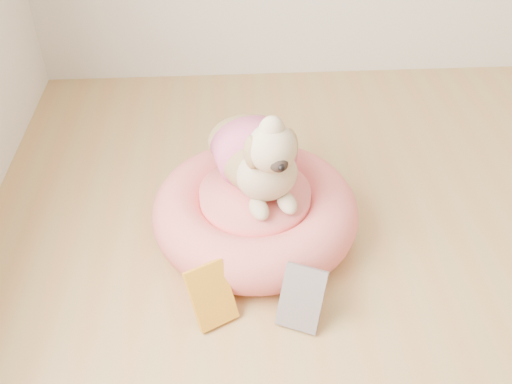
{
  "coord_description": "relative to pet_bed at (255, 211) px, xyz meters",
  "views": [
    {
      "loc": [
        -1.09,
        -0.46,
        1.42
      ],
      "look_at": [
        -1.0,
        1.0,
        0.22
      ],
      "focal_mm": 40.0,
      "sensor_mm": 36.0,
      "label": 1
    }
  ],
  "objects": [
    {
      "name": "pet_bed",
      "position": [
        0.0,
        0.0,
        0.0
      ],
      "size": [
        0.73,
        0.73,
        0.19
      ],
      "color": "#E35958",
      "rests_on": "floor"
    },
    {
      "name": "dog",
      "position": [
        0.01,
        0.04,
        0.27
      ],
      "size": [
        0.44,
        0.55,
        0.35
      ],
      "primitive_type": null,
      "rotation": [
        0.0,
        0.0,
        0.24
      ],
      "color": "olive",
      "rests_on": "pet_bed"
    },
    {
      "name": "book_yellow",
      "position": [
        -0.16,
        -0.37,
        -0.0
      ],
      "size": [
        0.17,
        0.17,
        0.18
      ],
      "primitive_type": "cube",
      "rotation": [
        -0.57,
        0.0,
        0.47
      ],
      "color": "yellow",
      "rests_on": "floor"
    },
    {
      "name": "book_white",
      "position": [
        0.12,
        -0.4,
        -0.0
      ],
      "size": [
        0.17,
        0.16,
        0.18
      ],
      "primitive_type": "cube",
      "rotation": [
        -0.54,
        0.0,
        -0.42
      ],
      "color": "silver",
      "rests_on": "floor"
    }
  ]
}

